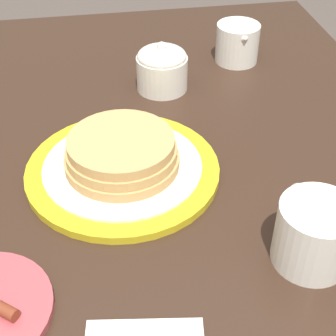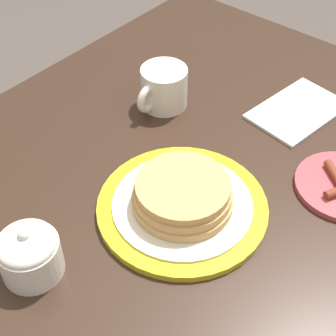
{
  "view_description": "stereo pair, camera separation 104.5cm",
  "coord_description": "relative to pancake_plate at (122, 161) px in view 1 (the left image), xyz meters",
  "views": [
    {
      "loc": [
        -0.55,
        -0.02,
        1.23
      ],
      "look_at": [
        -0.02,
        -0.11,
        0.79
      ],
      "focal_mm": 55.0,
      "sensor_mm": 36.0,
      "label": 1
    },
    {
      "loc": [
        0.44,
        0.27,
        1.39
      ],
      "look_at": [
        -0.02,
        -0.11,
        0.79
      ],
      "focal_mm": 55.0,
      "sensor_mm": 36.0,
      "label": 2
    }
  ],
  "objects": [
    {
      "name": "dining_table",
      "position": [
        -0.02,
        0.05,
        -0.14
      ],
      "size": [
        1.19,
        1.06,
        0.76
      ],
      "color": "#332116",
      "rests_on": "ground_plane"
    },
    {
      "name": "pancake_plate",
      "position": [
        0.0,
        0.0,
        0.0
      ],
      "size": [
        0.27,
        0.27,
        0.06
      ],
      "color": "gold",
      "rests_on": "dining_table"
    },
    {
      "name": "coffee_mug",
      "position": [
        -0.19,
        -0.2,
        0.02
      ],
      "size": [
        0.12,
        0.09,
        0.08
      ],
      "color": "silver",
      "rests_on": "dining_table"
    },
    {
      "name": "creamer_pitcher",
      "position": [
        0.3,
        -0.25,
        0.02
      ],
      "size": [
        0.12,
        0.08,
        0.08
      ],
      "color": "silver",
      "rests_on": "dining_table"
    },
    {
      "name": "sugar_bowl",
      "position": [
        0.23,
        -0.09,
        0.02
      ],
      "size": [
        0.09,
        0.09,
        0.09
      ],
      "color": "silver",
      "rests_on": "dining_table"
    }
  ]
}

